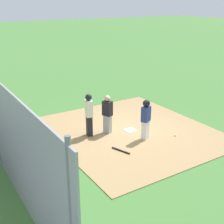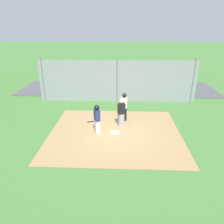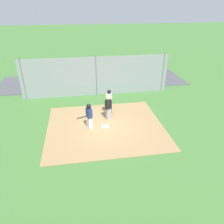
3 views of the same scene
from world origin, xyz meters
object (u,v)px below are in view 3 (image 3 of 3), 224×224
at_px(catcher, 108,107).
at_px(baseball_bat, 83,117).
at_px(umpire, 109,101).
at_px(parked_car_dark, 91,77).
at_px(parked_car_white, 57,79).
at_px(baseball, 83,139).
at_px(home_plate, 105,126).
at_px(runner, 89,115).

bearing_deg(catcher, baseball_bat, -127.93).
bearing_deg(umpire, baseball_bat, -64.65).
bearing_deg(parked_car_dark, umpire, -82.05).
bearing_deg(parked_car_white, baseball_bat, -73.27).
bearing_deg(baseball, baseball_bat, -92.04).
height_order(baseball, parked_car_white, parked_car_white).
bearing_deg(parked_car_white, baseball, -78.18).
distance_m(home_plate, parked_car_dark, 8.37).
relative_size(runner, parked_car_white, 0.39).
height_order(home_plate, baseball, baseball).
relative_size(umpire, parked_car_dark, 0.42).
height_order(catcher, parked_car_white, catcher).
relative_size(catcher, baseball_bat, 2.03).
distance_m(runner, baseball, 1.57).
distance_m(home_plate, runner, 1.35).
height_order(runner, baseball, runner).
distance_m(home_plate, parked_car_white, 9.00).
height_order(catcher, runner, runner).
distance_m(home_plate, baseball_bat, 1.95).
distance_m(home_plate, catcher, 1.30).
bearing_deg(catcher, runner, -76.30).
bearing_deg(parked_car_dark, baseball, -95.79).
bearing_deg(baseball, catcher, -129.77).
xyz_separation_m(umpire, parked_car_dark, (0.78, -6.65, -0.35)).
height_order(runner, parked_car_white, runner).
height_order(home_plate, parked_car_dark, parked_car_dark).
bearing_deg(umpire, catcher, 3.75).
bearing_deg(baseball_bat, catcher, -35.34).
distance_m(umpire, baseball_bat, 2.10).
bearing_deg(catcher, parked_car_white, -175.72).
distance_m(catcher, umpire, 0.79).
distance_m(baseball, parked_car_white, 9.75).
relative_size(home_plate, runner, 0.27).
relative_size(runner, parked_car_dark, 0.39).
bearing_deg(catcher, home_plate, -42.56).
distance_m(catcher, parked_car_white, 8.28).
distance_m(catcher, baseball, 2.92).
height_order(baseball, parked_car_dark, parked_car_dark).
distance_m(umpire, parked_car_dark, 6.71).
bearing_deg(catcher, baseball, -62.36).
xyz_separation_m(catcher, runner, (1.31, 0.96, 0.09)).
xyz_separation_m(baseball_bat, parked_car_white, (2.04, -6.92, 0.55)).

